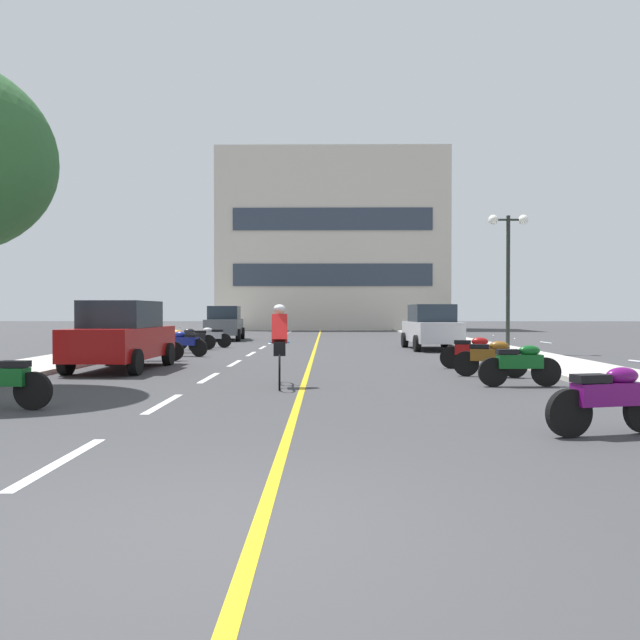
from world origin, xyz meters
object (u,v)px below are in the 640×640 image
(motorcycle_7, at_px, (182,340))
(parked_car_near, at_px, (121,335))
(motorcycle_8, at_px, (194,338))
(motorcycle_3, at_px, (491,357))
(motorcycle_9, at_px, (212,336))
(motorcycle_2, at_px, (520,364))
(cyclist_rider, at_px, (280,343))
(street_lamp_mid, at_px, (508,251))
(parked_car_far, at_px, (224,323))
(motorcycle_6, at_px, (185,343))
(motorcycle_5, at_px, (156,346))
(parked_car_mid, at_px, (431,327))
(motorcycle_4, at_px, (473,351))
(motorcycle_0, at_px, (609,398))

(motorcycle_7, bearing_deg, parked_car_near, -90.33)
(motorcycle_7, xyz_separation_m, motorcycle_8, (0.06, 1.82, 0.00))
(motorcycle_3, xyz_separation_m, motorcycle_9, (-8.75, 11.67, 0.00))
(parked_car_near, distance_m, motorcycle_7, 6.66)
(motorcycle_2, relative_size, cyclist_rider, 0.96)
(street_lamp_mid, bearing_deg, motorcycle_9, 163.27)
(parked_car_far, distance_m, motorcycle_2, 22.35)
(motorcycle_6, bearing_deg, motorcycle_5, -102.90)
(motorcycle_3, distance_m, motorcycle_6, 10.93)
(motorcycle_2, bearing_deg, parked_car_near, 159.30)
(parked_car_mid, relative_size, motorcycle_7, 2.52)
(motorcycle_5, xyz_separation_m, motorcycle_8, (-0.01, 5.54, 0.00))
(motorcycle_4, distance_m, motorcycle_5, 9.59)
(motorcycle_7, bearing_deg, motorcycle_9, 81.59)
(parked_car_mid, distance_m, parked_car_far, 12.54)
(motorcycle_2, bearing_deg, parked_car_far, 115.01)
(parked_car_mid, relative_size, cyclist_rider, 2.41)
(parked_car_near, bearing_deg, parked_car_far, 90.17)
(street_lamp_mid, xyz_separation_m, motorcycle_8, (-11.98, 1.98, -3.29))
(motorcycle_8, height_order, cyclist_rider, cyclist_rider)
(parked_car_near, bearing_deg, street_lamp_mid, 28.26)
(parked_car_near, height_order, motorcycle_9, parked_car_near)
(parked_car_near, relative_size, motorcycle_3, 2.56)
(parked_car_near, distance_m, motorcycle_4, 9.35)
(motorcycle_3, relative_size, motorcycle_4, 0.99)
(parked_car_mid, bearing_deg, street_lamp_mid, -43.29)
(street_lamp_mid, distance_m, motorcycle_8, 12.58)
(motorcycle_6, relative_size, motorcycle_8, 0.97)
(motorcycle_8, bearing_deg, parked_car_mid, 1.79)
(street_lamp_mid, relative_size, motorcycle_4, 2.96)
(motorcycle_6, bearing_deg, street_lamp_mid, 7.99)
(motorcycle_4, height_order, motorcycle_7, same)
(street_lamp_mid, distance_m, motorcycle_4, 7.52)
(parked_car_mid, height_order, motorcycle_9, parked_car_mid)
(street_lamp_mid, bearing_deg, parked_car_near, -151.74)
(parked_car_far, relative_size, motorcycle_0, 2.56)
(parked_car_near, bearing_deg, motorcycle_7, 89.67)
(motorcycle_2, xyz_separation_m, motorcycle_7, (-9.36, 10.20, 0.00))
(motorcycle_2, bearing_deg, cyclist_rider, -179.37)
(parked_car_far, relative_size, cyclist_rider, 2.43)
(motorcycle_3, bearing_deg, motorcycle_6, 143.00)
(motorcycle_4, height_order, motorcycle_8, same)
(parked_car_near, relative_size, motorcycle_9, 2.51)
(motorcycle_3, distance_m, motorcycle_9, 14.59)
(motorcycle_5, bearing_deg, motorcycle_6, 77.10)
(parked_car_far, bearing_deg, cyclist_rider, -77.49)
(street_lamp_mid, height_order, motorcycle_0, street_lamp_mid)
(motorcycle_5, bearing_deg, cyclist_rider, -56.32)
(motorcycle_0, distance_m, motorcycle_9, 20.32)
(motorcycle_3, xyz_separation_m, motorcycle_4, (0.05, 2.01, 0.00))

